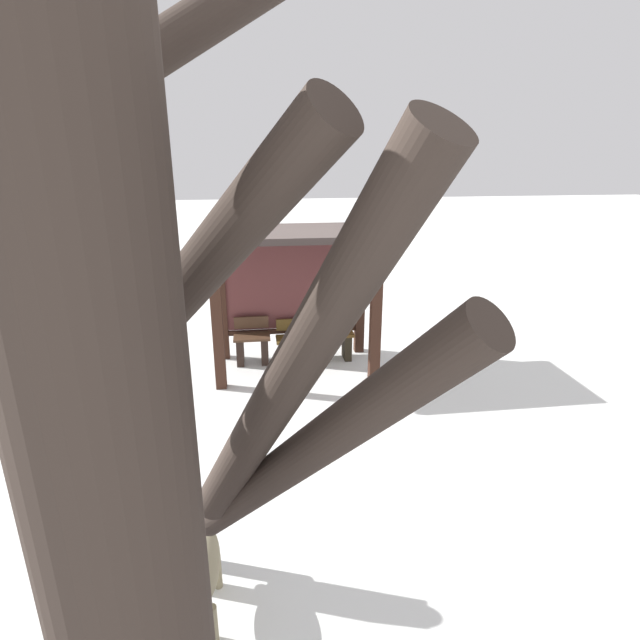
% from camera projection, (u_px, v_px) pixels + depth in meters
% --- Properties ---
extents(ground_plane, '(60.00, 60.00, 0.00)m').
position_uv_depth(ground_plane, '(296.00, 367.00, 8.39)').
color(ground_plane, white).
extents(bus_shelter, '(2.72, 1.51, 2.29)m').
position_uv_depth(bus_shelter, '(293.00, 268.00, 8.02)').
color(bus_shelter, '#341E15').
rests_on(bus_shelter, ground).
extents(bench_left_inside, '(0.61, 0.39, 0.78)m').
position_uv_depth(bench_left_inside, '(252.00, 345.00, 8.48)').
color(bench_left_inside, '#452D1E').
rests_on(bench_left_inside, ground).
extents(bench_center_inside, '(0.61, 0.39, 0.70)m').
position_uv_depth(bench_center_inside, '(294.00, 345.00, 8.58)').
color(bench_center_inside, '#553E19').
rests_on(bench_center_inside, ground).
extents(bench_right_inside, '(0.61, 0.41, 0.78)m').
position_uv_depth(bench_right_inside, '(335.00, 341.00, 8.66)').
color(bench_right_inside, '#533817').
rests_on(bench_right_inside, ground).
extents(person_walking, '(0.64, 0.37, 1.65)m').
position_uv_depth(person_walking, '(157.00, 475.00, 4.05)').
color(person_walking, '#38425C').
rests_on(person_walking, ground).
extents(dog, '(0.29, 1.14, 0.67)m').
position_uv_depth(dog, '(200.00, 573.00, 3.74)').
color(dog, gray).
rests_on(dog, ground).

